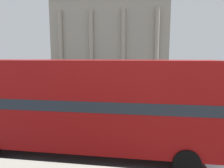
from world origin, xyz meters
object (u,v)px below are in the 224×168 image
object	(u,v)px
plaza_building_left	(111,39)
pedestrian_black	(206,89)
double_decker_bus	(88,103)
traffic_light_mid	(216,81)
pedestrian_white	(120,76)
car_navy	(165,86)
pedestrian_yellow	(174,92)
pedestrian_red	(181,103)
traffic_light_far	(203,74)

from	to	relation	value
plaza_building_left	pedestrian_black	world-z (taller)	plaza_building_left
double_decker_bus	plaza_building_left	xyz separation A→B (m)	(-4.67, 39.43, 6.16)
traffic_light_mid	pedestrian_white	world-z (taller)	traffic_light_mid
double_decker_bus	plaza_building_left	world-z (taller)	plaza_building_left
car_navy	pedestrian_yellow	bearing A→B (deg)	-0.51
double_decker_bus	pedestrian_white	world-z (taller)	double_decker_bus
traffic_light_mid	pedestrian_black	xyz separation A→B (m)	(0.33, 3.51, -1.31)
pedestrian_red	plaza_building_left	bearing A→B (deg)	-13.57
pedestrian_white	pedestrian_yellow	xyz separation A→B (m)	(6.82, -15.64, 0.05)
double_decker_bus	pedestrian_black	xyz separation A→B (m)	(9.56, 14.29, -1.45)
plaza_building_left	pedestrian_white	distance (m)	15.23
traffic_light_mid	car_navy	world-z (taller)	traffic_light_mid
double_decker_bus	traffic_light_mid	size ratio (longest dim) A/B	3.19
double_decker_bus	car_navy	distance (m)	18.45
traffic_light_mid	pedestrian_white	bearing A→B (deg)	123.20
pedestrian_white	pedestrian_black	xyz separation A→B (m)	(10.74, -12.40, -0.02)
car_navy	traffic_light_far	bearing A→B (deg)	91.38
traffic_light_mid	traffic_light_far	xyz separation A→B (m)	(0.97, 7.01, 0.06)
plaza_building_left	car_navy	size ratio (longest dim) A/B	6.20
car_navy	pedestrian_white	size ratio (longest dim) A/B	2.44
traffic_light_far	pedestrian_yellow	bearing A→B (deg)	-124.11
pedestrian_yellow	pedestrian_red	size ratio (longest dim) A/B	1.05
pedestrian_black	car_navy	bearing A→B (deg)	49.43
double_decker_bus	traffic_light_far	bearing A→B (deg)	54.26
traffic_light_far	pedestrian_white	bearing A→B (deg)	141.98
traffic_light_mid	pedestrian_red	size ratio (longest dim) A/B	2.03
pedestrian_black	pedestrian_red	xyz separation A→B (m)	(-4.10, -7.54, 0.01)
pedestrian_black	pedestrian_red	bearing A→B (deg)	149.38
car_navy	pedestrian_black	distance (m)	5.21
double_decker_bus	pedestrian_black	bearing A→B (deg)	50.31
car_navy	pedestrian_red	size ratio (longest dim) A/B	2.46
traffic_light_far	pedestrian_yellow	xyz separation A→B (m)	(-4.56, -6.74, -1.31)
traffic_light_mid	pedestrian_yellow	world-z (taller)	traffic_light_mid
plaza_building_left	pedestrian_white	size ratio (longest dim) A/B	15.15
pedestrian_yellow	pedestrian_black	bearing A→B (deg)	109.26
traffic_light_far	pedestrian_black	xyz separation A→B (m)	(-0.65, -3.50, -1.37)
double_decker_bus	pedestrian_red	size ratio (longest dim) A/B	6.49
traffic_light_mid	double_decker_bus	bearing A→B (deg)	-130.58
plaza_building_left	traffic_light_mid	world-z (taller)	plaza_building_left
traffic_light_far	pedestrian_black	size ratio (longest dim) A/B	2.11
double_decker_bus	pedestrian_yellow	bearing A→B (deg)	57.05
traffic_light_far	car_navy	world-z (taller)	traffic_light_far
double_decker_bus	car_navy	xyz separation A→B (m)	(5.49, 17.52, -1.72)
traffic_light_far	car_navy	distance (m)	5.00
traffic_light_mid	car_navy	xyz separation A→B (m)	(-3.74, 6.74, -1.58)
double_decker_bus	pedestrian_white	distance (m)	26.75
pedestrian_white	pedestrian_black	bearing A→B (deg)	-131.67
pedestrian_white	pedestrian_red	distance (m)	21.02
double_decker_bus	pedestrian_red	bearing A→B (deg)	45.13
traffic_light_mid	pedestrian_white	distance (m)	19.06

